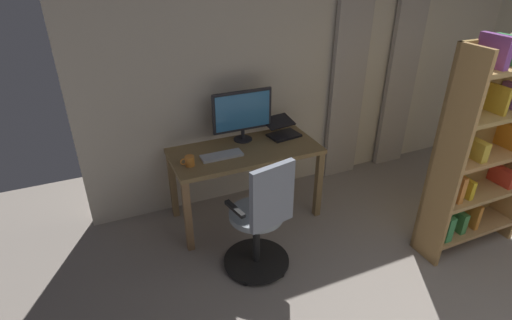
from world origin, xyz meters
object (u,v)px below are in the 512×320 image
desk (245,159)px  computer_monitor (242,113)px  mug_coffee (189,161)px  office_chair (261,222)px  computer_keyboard (222,156)px  bookshelf (482,152)px  laptop (282,130)px

desk → computer_monitor: size_ratio=2.36×
mug_coffee → desk: bearing=-170.1°
office_chair → computer_monitor: bearing=64.7°
computer_monitor → computer_keyboard: size_ratio=1.56×
computer_keyboard → bookshelf: (-1.89, 1.09, 0.16)m
desk → mug_coffee: bearing=9.9°
laptop → bookshelf: 1.76m
office_chair → bookshelf: (-1.82, 0.38, 0.43)m
desk → mug_coffee: 0.58m
computer_monitor → bookshelf: 2.08m
desk → laptop: laptop is taller
computer_keyboard → laptop: 0.74m
computer_keyboard → bookshelf: bearing=150.1°
computer_keyboard → laptop: bearing=-163.7°
laptop → bookshelf: bookshelf is taller
computer_monitor → computer_keyboard: computer_monitor is taller
computer_keyboard → bookshelf: bookshelf is taller
office_chair → computer_monitor: computer_monitor is taller
office_chair → mug_coffee: 0.82m
computer_keyboard → mug_coffee: mug_coffee is taller
desk → office_chair: 0.80m
desk → bookshelf: bookshelf is taller
computer_monitor → laptop: computer_monitor is taller
mug_coffee → bookshelf: size_ratio=0.07×
mug_coffee → bookshelf: 2.44m
office_chair → laptop: bearing=43.7°
computer_keyboard → desk: bearing=-167.4°
computer_keyboard → laptop: laptop is taller
desk → mug_coffee: size_ratio=11.12×
desk → computer_monitor: 0.44m
desk → office_chair: (0.18, 0.76, -0.15)m
laptop → computer_monitor: bearing=-15.3°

